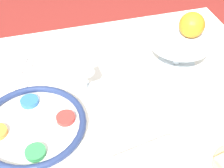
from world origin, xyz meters
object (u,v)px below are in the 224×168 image
at_px(fruit_stand, 180,42).
at_px(napkin_roll, 142,153).
at_px(orange_fruit, 192,25).
at_px(seder_plate, 32,125).
at_px(wine_glass, 84,66).

xyz_separation_m(fruit_stand, napkin_roll, (-0.25, -0.33, -0.08)).
distance_m(orange_fruit, napkin_roll, 0.44).
bearing_deg(seder_plate, orange_fruit, 15.10).
distance_m(seder_plate, fruit_stand, 0.54).
relative_size(seder_plate, fruit_stand, 1.47).
height_order(seder_plate, fruit_stand, fruit_stand).
distance_m(wine_glass, napkin_roll, 0.32).
distance_m(fruit_stand, napkin_roll, 0.42).
bearing_deg(fruit_stand, orange_fruit, -26.61).
height_order(wine_glass, orange_fruit, orange_fruit).
bearing_deg(wine_glass, napkin_roll, -73.58).
bearing_deg(napkin_roll, orange_fruit, 49.89).
relative_size(seder_plate, wine_glass, 2.34).
xyz_separation_m(wine_glass, fruit_stand, (0.33, 0.04, 0.00)).
relative_size(orange_fruit, napkin_roll, 0.47).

